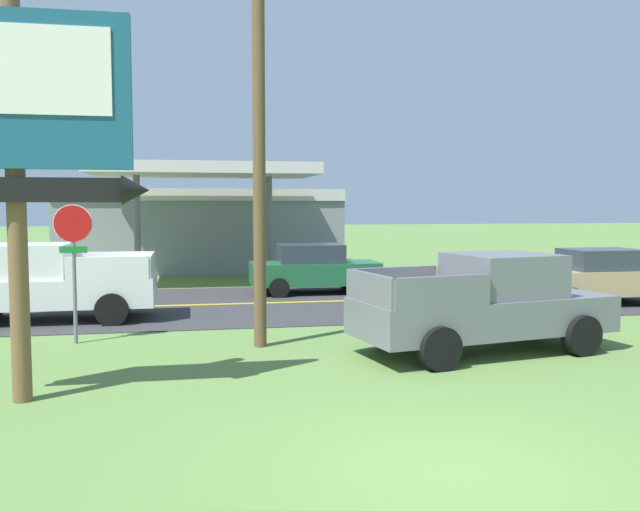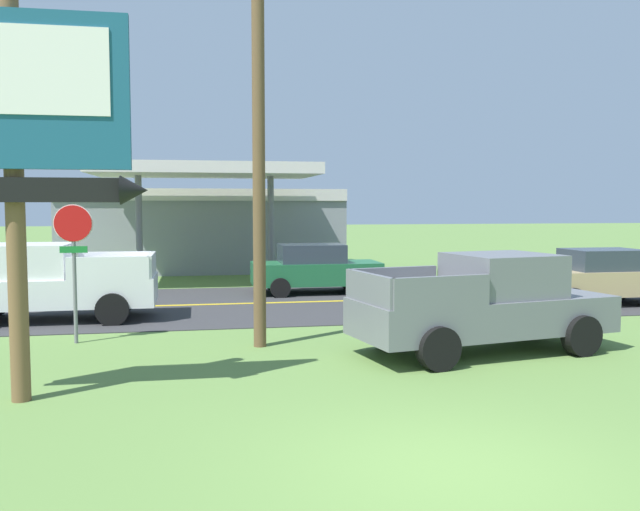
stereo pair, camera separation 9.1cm
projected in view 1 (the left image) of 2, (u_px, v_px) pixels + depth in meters
ground_plane at (455, 470)px, 7.53m from camera, size 180.00×180.00×0.00m
road_asphalt at (289, 303)px, 20.26m from camera, size 140.00×8.00×0.02m
road_centre_line at (289, 302)px, 20.26m from camera, size 126.00×0.20×0.01m
motel_sign at (16, 125)px, 9.73m from camera, size 3.61×0.54×6.02m
stop_sign at (73, 248)px, 14.22m from camera, size 0.80×0.08×2.95m
utility_pole at (259, 113)px, 13.72m from camera, size 2.07×0.26×8.95m
gas_station at (202, 227)px, 30.50m from camera, size 12.00×11.50×4.40m
pickup_grey_parked_on_lawn at (486, 304)px, 13.49m from camera, size 5.48×2.97×1.96m
pickup_white_on_road at (46, 283)px, 17.02m from camera, size 5.20×2.24×1.96m
car_tan_near_lane at (597, 277)px, 19.91m from camera, size 4.20×2.00×1.64m
car_green_mid_lane at (314, 269)px, 22.37m from camera, size 4.20×2.00×1.64m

